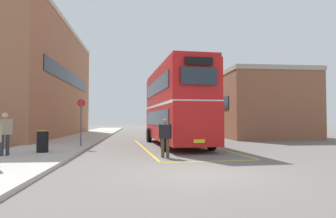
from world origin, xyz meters
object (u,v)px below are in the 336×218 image
(litter_bin, at_px, (43,141))
(bus_stop_sign, at_px, (81,118))
(pedestrian_boarding, at_px, (165,135))
(pedestrian_waiting_near, at_px, (5,131))
(double_decker_bus, at_px, (175,105))
(single_deck_bus, at_px, (187,119))

(litter_bin, bearing_deg, bus_stop_sign, 71.82)
(pedestrian_boarding, relative_size, bus_stop_sign, 0.63)
(pedestrian_waiting_near, bearing_deg, double_decker_bus, 36.23)
(litter_bin, bearing_deg, pedestrian_waiting_near, -134.62)
(double_decker_bus, height_order, single_deck_bus, double_decker_bus)
(pedestrian_waiting_near, bearing_deg, pedestrian_boarding, -1.51)
(single_deck_bus, relative_size, pedestrian_boarding, 5.39)
(pedestrian_boarding, xyz_separation_m, litter_bin, (-5.41, 1.32, -0.31))
(single_deck_bus, relative_size, pedestrian_waiting_near, 5.06)
(double_decker_bus, bearing_deg, pedestrian_waiting_near, -143.77)
(single_deck_bus, relative_size, bus_stop_sign, 3.39)
(pedestrian_waiting_near, bearing_deg, single_deck_bus, 61.95)
(double_decker_bus, xyz_separation_m, litter_bin, (-6.57, -4.50, -1.88))
(double_decker_bus, height_order, pedestrian_waiting_near, double_decker_bus)
(pedestrian_boarding, bearing_deg, litter_bin, 166.24)
(single_deck_bus, height_order, pedestrian_boarding, single_deck_bus)
(pedestrian_waiting_near, relative_size, litter_bin, 1.78)
(litter_bin, bearing_deg, single_deck_bus, 63.18)
(pedestrian_waiting_near, xyz_separation_m, bus_stop_sign, (2.21, 4.42, 0.56))
(pedestrian_waiting_near, height_order, bus_stop_sign, bus_stop_sign)
(single_deck_bus, bearing_deg, pedestrian_boarding, -101.84)
(single_deck_bus, bearing_deg, double_decker_bus, -102.04)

